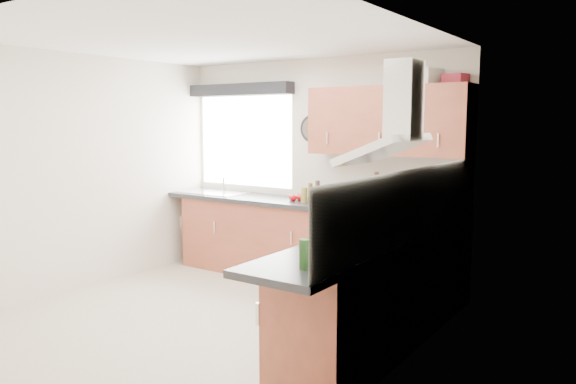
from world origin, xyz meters
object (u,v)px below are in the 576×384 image
Objects in this scene: oven at (378,294)px; washing_machine at (263,240)px; extractor_hood at (393,125)px; upper_cabinets at (388,121)px.

oven is 1.06× the size of washing_machine.
extractor_hood reaches higher than washing_machine.
upper_cabinets is at bearing 112.54° from oven.
washing_machine is (-2.07, 1.22, -0.02)m from oven.
washing_machine is at bearing 150.66° from extractor_hood.
upper_cabinets is 2.07m from washing_machine.
upper_cabinets reaches higher than washing_machine.
extractor_hood is 0.46× the size of upper_cabinets.
extractor_hood is 1.48m from upper_cabinets.
oven is 2.40m from washing_machine.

